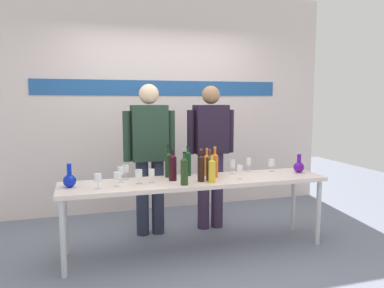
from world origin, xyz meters
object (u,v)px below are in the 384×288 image
at_px(presenter_right, 211,148).
at_px(wine_bottle_1, 173,167).
at_px(wine_glass_left_5, 98,178).
at_px(wine_glass_right_3, 232,164).
at_px(wine_glass_left_4, 121,171).
at_px(wine_glass_left_1, 139,174).
at_px(wine_bottle_8, 168,164).
at_px(wine_bottle_2, 215,164).
at_px(wine_bottle_7, 212,170).
at_px(wine_glass_right_1, 271,163).
at_px(decanter_blue_left, 70,180).
at_px(wine_glass_left_2, 118,176).
at_px(wine_bottle_0, 184,170).
at_px(wine_glass_right_0, 240,169).
at_px(wine_bottle_3, 210,167).
at_px(wine_bottle_6, 207,164).
at_px(wine_glass_right_2, 249,162).
at_px(decanter_blue_right, 299,166).
at_px(wine_bottle_5, 188,162).
at_px(wine_glass_left_0, 152,173).
at_px(wine_glass_left_3, 125,169).
at_px(wine_bottle_4, 201,167).
at_px(presenter_left, 150,150).
at_px(display_table, 196,185).

distance_m(presenter_right, wine_bottle_1, 0.82).
height_order(wine_glass_left_5, wine_glass_right_3, wine_glass_right_3).
bearing_deg(wine_glass_left_4, wine_glass_left_1, -33.73).
bearing_deg(wine_bottle_8, presenter_right, 32.69).
bearing_deg(wine_bottle_2, wine_bottle_8, 163.21).
distance_m(presenter_right, wine_bottle_2, 0.55).
distance_m(wine_bottle_2, wine_bottle_7, 0.26).
bearing_deg(wine_glass_left_4, wine_glass_right_1, 2.75).
relative_size(presenter_right, wine_glass_left_1, 12.10).
xyz_separation_m(decanter_blue_left, wine_glass_left_2, (0.42, -0.10, 0.03)).
xyz_separation_m(wine_bottle_0, wine_bottle_1, (-0.06, 0.21, -0.00)).
bearing_deg(wine_glass_right_0, wine_glass_left_1, 175.36).
xyz_separation_m(presenter_right, wine_glass_left_5, (-1.32, -0.69, -0.13)).
height_order(wine_bottle_3, wine_glass_left_1, wine_bottle_3).
height_order(wine_bottle_6, wine_glass_left_5, wine_bottle_6).
distance_m(wine_bottle_7, wine_glass_right_2, 0.69).
height_order(wine_bottle_3, wine_bottle_8, wine_bottle_8).
relative_size(wine_glass_left_5, wine_glass_right_1, 1.00).
distance_m(wine_bottle_6, wine_glass_left_1, 0.77).
bearing_deg(wine_bottle_8, wine_bottle_7, -47.37).
distance_m(decanter_blue_right, wine_glass_right_3, 0.74).
height_order(wine_bottle_2, wine_glass_left_2, wine_bottle_2).
bearing_deg(decanter_blue_left, wine_glass_right_3, 4.77).
bearing_deg(wine_bottle_8, wine_glass_right_0, -25.18).
distance_m(wine_bottle_0, wine_glass_right_2, 0.94).
xyz_separation_m(wine_glass_right_0, wine_glass_right_3, (0.04, 0.27, 0.00)).
bearing_deg(wine_bottle_5, wine_bottle_0, -110.67).
xyz_separation_m(wine_glass_left_0, wine_glass_left_4, (-0.28, 0.09, 0.02)).
bearing_deg(wine_glass_right_3, wine_glass_right_0, -97.79).
xyz_separation_m(wine_bottle_2, wine_glass_right_3, (0.24, 0.10, -0.03)).
bearing_deg(presenter_right, wine_glass_right_2, -49.82).
relative_size(wine_bottle_8, wine_glass_left_3, 2.25).
bearing_deg(wine_bottle_2, wine_bottle_4, -142.48).
xyz_separation_m(wine_glass_left_1, wine_glass_left_5, (-0.38, -0.08, -0.00)).
xyz_separation_m(wine_glass_left_1, wine_glass_left_2, (-0.20, -0.05, -0.00)).
xyz_separation_m(presenter_right, wine_glass_left_0, (-0.82, -0.60, -0.13)).
relative_size(wine_glass_right_1, wine_glass_right_2, 0.88).
bearing_deg(wine_bottle_8, wine_glass_left_4, -166.01).
relative_size(presenter_left, wine_glass_left_3, 11.34).
bearing_deg(wine_glass_left_5, presenter_left, 49.20).
relative_size(wine_bottle_4, wine_glass_left_0, 2.37).
bearing_deg(presenter_right, wine_bottle_0, -124.94).
bearing_deg(wine_bottle_5, wine_bottle_6, -16.05).
xyz_separation_m(wine_bottle_7, wine_glass_right_1, (0.82, 0.33, -0.03)).
xyz_separation_m(display_table, wine_bottle_1, (-0.23, 0.03, 0.19)).
relative_size(wine_bottle_4, wine_glass_right_0, 2.24).
height_order(wine_bottle_7, wine_glass_left_4, wine_bottle_7).
relative_size(decanter_blue_left, wine_bottle_5, 0.69).
bearing_deg(wine_bottle_2, wine_glass_left_3, 170.83).
distance_m(presenter_right, wine_bottle_5, 0.54).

